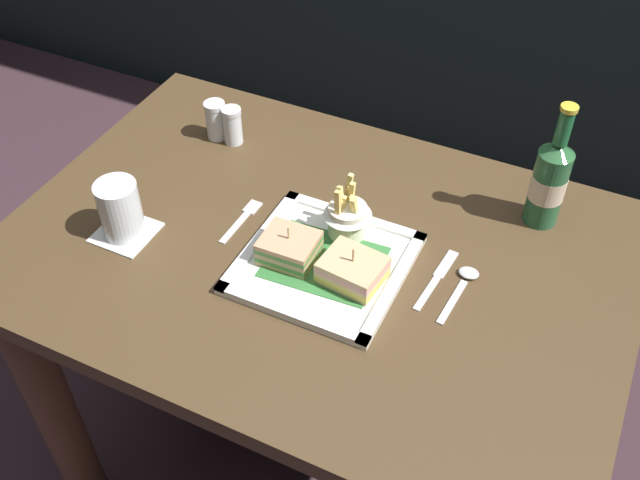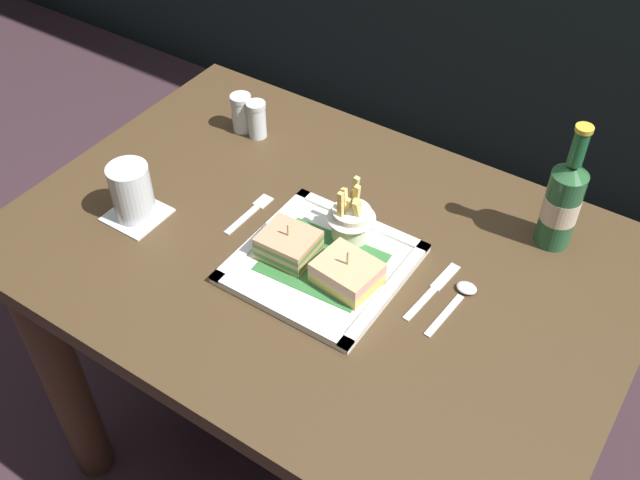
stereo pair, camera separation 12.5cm
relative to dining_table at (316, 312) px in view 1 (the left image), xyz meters
The scene contains 14 objects.
ground_plane 0.58m from the dining_table, ahead, with size 6.00×6.00×0.00m, color #3A272D.
dining_table is the anchor object (origin of this frame).
square_plate 0.19m from the dining_table, 47.03° to the right, with size 0.27×0.27×0.02m.
sandwich_half_left 0.22m from the dining_table, 116.46° to the right, with size 0.09×0.08×0.07m.
sandwich_half_right 0.23m from the dining_table, 28.99° to the right, with size 0.11×0.09×0.07m.
fries_cup 0.24m from the dining_table, 51.22° to the left, with size 0.09×0.09×0.11m.
beer_bottle 0.49m from the dining_table, 35.87° to the left, with size 0.06×0.06×0.25m.
drink_coaster 0.39m from the dining_table, 160.21° to the right, with size 0.10×0.10×0.00m, color silver.
water_glass 0.41m from the dining_table, 160.21° to the right, with size 0.07×0.07×0.11m.
fork 0.23m from the dining_table, behind, with size 0.02×0.13×0.00m.
knife 0.28m from the dining_table, ahead, with size 0.03×0.16×0.00m.
spoon 0.32m from the dining_table, ahead, with size 0.04×0.14×0.01m.
salt_shaker 0.44m from the dining_table, 147.77° to the left, with size 0.04×0.04×0.08m.
pepper_shaker 0.41m from the dining_table, 144.39° to the left, with size 0.04×0.04×0.08m.
Camera 1 is at (0.41, -0.83, 1.67)m, focal length 41.43 mm.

